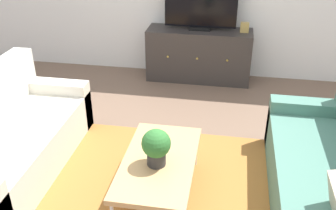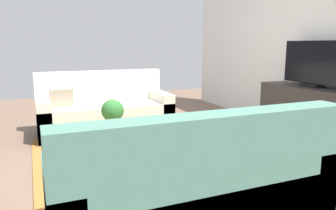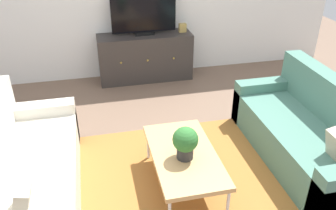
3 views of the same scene
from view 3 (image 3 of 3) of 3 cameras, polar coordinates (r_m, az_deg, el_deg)
name	(u,v)px [view 3 (image 3 of 3)]	position (r m, az deg, el deg)	size (l,w,h in m)	color
ground_plane	(175,170)	(3.69, 1.08, -10.44)	(10.00, 10.00, 0.00)	brown
area_rug	(178,179)	(3.58, 1.67, -11.86)	(2.50, 1.90, 0.01)	#9E662D
couch_left_side	(20,176)	(3.44, -22.75, -10.51)	(0.81, 1.85, 0.86)	beige
couch_right_side	(311,135)	(3.98, 22.09, -4.53)	(0.81, 1.85, 0.86)	#4C7A6B
coffee_table	(184,156)	(3.28, 2.60, -8.22)	(0.58, 1.08, 0.39)	tan
potted_plant	(185,142)	(3.11, 2.82, -5.95)	(0.23, 0.23, 0.31)	#2D2D2D
tv_console	(145,57)	(5.46, -3.71, 7.75)	(1.41, 0.47, 0.71)	#332D2B
flat_screen_tv	(144,15)	(5.28, -3.97, 14.37)	(0.95, 0.16, 0.59)	black
mantel_clock	(183,28)	(5.44, 2.36, 12.37)	(0.11, 0.07, 0.13)	tan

